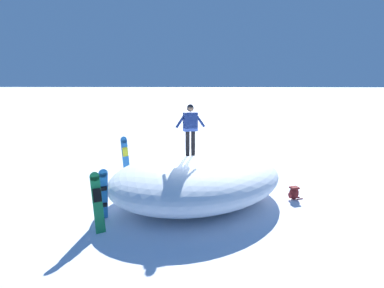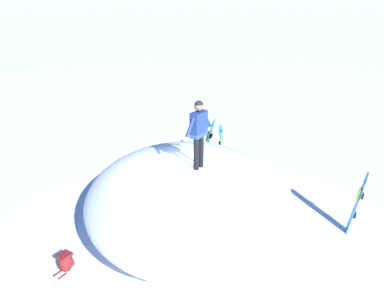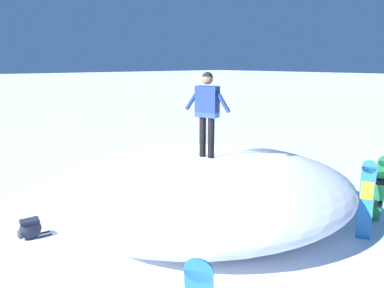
{
  "view_description": "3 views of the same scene",
  "coord_description": "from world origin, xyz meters",
  "px_view_note": "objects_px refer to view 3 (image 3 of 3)",
  "views": [
    {
      "loc": [
        0.09,
        -11.97,
        4.28
      ],
      "look_at": [
        -0.32,
        0.42,
        1.93
      ],
      "focal_mm": 34.05,
      "sensor_mm": 36.0,
      "label": 1
    },
    {
      "loc": [
        5.55,
        8.32,
        6.14
      ],
      "look_at": [
        -0.2,
        0.27,
        2.22
      ],
      "focal_mm": 40.28,
      "sensor_mm": 36.0,
      "label": 2
    },
    {
      "loc": [
        -5.44,
        5.05,
        3.49
      ],
      "look_at": [
        0.32,
        0.14,
        1.67
      ],
      "focal_mm": 31.64,
      "sensor_mm": 36.0,
      "label": 3
    }
  ],
  "objects_px": {
    "backpack_near": "(30,229)",
    "backpack_far": "(124,174)",
    "snowboarder_standing": "(207,107)",
    "snowboard_secondary_upright": "(379,189)",
    "snowboard_tertiary_upright": "(366,198)"
  },
  "relations": [
    {
      "from": "snowboarder_standing",
      "to": "snowboard_secondary_upright",
      "type": "relative_size",
      "value": 1.07
    },
    {
      "from": "snowboard_tertiary_upright",
      "to": "snowboard_secondary_upright",
      "type": "bearing_deg",
      "value": -87.54
    },
    {
      "from": "snowboard_secondary_upright",
      "to": "snowboarder_standing",
      "type": "bearing_deg",
      "value": 48.43
    },
    {
      "from": "backpack_near",
      "to": "backpack_far",
      "type": "relative_size",
      "value": 1.19
    },
    {
      "from": "backpack_near",
      "to": "backpack_far",
      "type": "distance_m",
      "value": 3.64
    },
    {
      "from": "snowboard_secondary_upright",
      "to": "snowboard_tertiary_upright",
      "type": "xyz_separation_m",
      "value": [
        -0.03,
        0.72,
        -0.02
      ]
    },
    {
      "from": "backpack_far",
      "to": "snowboarder_standing",
      "type": "bearing_deg",
      "value": 179.91
    },
    {
      "from": "snowboarder_standing",
      "to": "backpack_near",
      "type": "distance_m",
      "value": 4.39
    },
    {
      "from": "snowboarder_standing",
      "to": "backpack_near",
      "type": "bearing_deg",
      "value": 59.87
    },
    {
      "from": "snowboarder_standing",
      "to": "backpack_far",
      "type": "distance_m",
      "value": 4.33
    },
    {
      "from": "snowboarder_standing",
      "to": "snowboard_tertiary_upright",
      "type": "xyz_separation_m",
      "value": [
        -2.51,
        -2.08,
        -1.78
      ]
    },
    {
      "from": "snowboard_secondary_upright",
      "to": "backpack_far",
      "type": "relative_size",
      "value": 3.03
    },
    {
      "from": "snowboard_secondary_upright",
      "to": "backpack_far",
      "type": "distance_m",
      "value": 6.73
    },
    {
      "from": "snowboarder_standing",
      "to": "backpack_near",
      "type": "height_order",
      "value": "snowboarder_standing"
    },
    {
      "from": "snowboard_secondary_upright",
      "to": "snowboard_tertiary_upright",
      "type": "relative_size",
      "value": 1.02
    }
  ]
}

